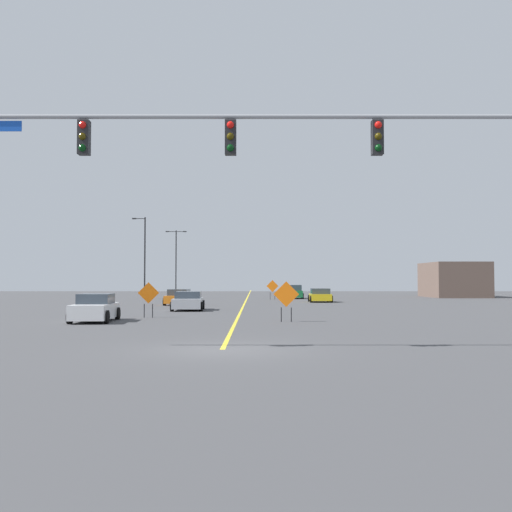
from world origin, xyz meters
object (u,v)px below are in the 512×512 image
(car_white_passing, at_px, (98,309))
(construction_sign_median_near, at_px, (275,287))
(construction_sign_median_far, at_px, (152,295))
(car_orange_mid, at_px, (182,297))
(car_yellow_distant, at_px, (323,295))
(street_lamp_mid_left, at_px, (147,254))
(car_silver_near, at_px, (191,301))
(street_lamp_near_left, at_px, (179,257))
(car_green_approaching, at_px, (297,292))
(traffic_signal_assembly, at_px, (311,155))
(construction_sign_left_shoulder, at_px, (289,296))

(car_white_passing, bearing_deg, construction_sign_median_near, 73.35)
(construction_sign_median_far, relative_size, car_orange_mid, 0.48)
(construction_sign_median_near, distance_m, car_yellow_distant, 7.96)
(street_lamp_mid_left, bearing_deg, car_silver_near, -72.84)
(street_lamp_near_left, distance_m, car_white_passing, 55.17)
(car_orange_mid, relative_size, car_green_approaching, 0.93)
(traffic_signal_assembly, relative_size, construction_sign_left_shoulder, 8.90)
(construction_sign_median_near, xyz_separation_m, car_yellow_distant, (4.28, -6.68, -0.69))
(traffic_signal_assembly, distance_m, car_green_approaching, 49.03)
(car_orange_mid, relative_size, car_white_passing, 0.93)
(construction_sign_median_far, xyz_separation_m, car_orange_mid, (-0.50, 16.85, -0.63))
(traffic_signal_assembly, height_order, construction_sign_median_near, traffic_signal_assembly)
(street_lamp_mid_left, relative_size, car_orange_mid, 2.21)
(construction_sign_left_shoulder, bearing_deg, street_lamp_mid_left, 110.90)
(construction_sign_median_far, bearing_deg, construction_sign_median_near, 75.50)
(traffic_signal_assembly, height_order, car_green_approaching, traffic_signal_assembly)
(street_lamp_near_left, height_order, car_silver_near, street_lamp_near_left)
(construction_sign_left_shoulder, distance_m, car_green_approaching, 36.91)
(car_yellow_distant, bearing_deg, car_white_passing, -118.34)
(car_silver_near, bearing_deg, construction_sign_median_near, 73.53)
(street_lamp_mid_left, bearing_deg, construction_sign_median_near, -13.80)
(car_yellow_distant, bearing_deg, construction_sign_median_near, 122.64)
(street_lamp_near_left, bearing_deg, construction_sign_median_near, -59.37)
(car_yellow_distant, distance_m, car_orange_mid, 13.90)
(construction_sign_median_near, distance_m, car_white_passing, 34.22)
(traffic_signal_assembly, height_order, car_yellow_distant, traffic_signal_assembly)
(street_lamp_near_left, xyz_separation_m, car_white_passing, (3.28, -54.88, -4.61))
(car_white_passing, bearing_deg, car_silver_near, 73.01)
(car_orange_mid, xyz_separation_m, car_green_approaching, (10.65, 16.65, 0.10))
(street_lamp_near_left, xyz_separation_m, street_lamp_mid_left, (-1.06, -18.62, -0.36))
(construction_sign_left_shoulder, xyz_separation_m, construction_sign_median_near, (0.22, 33.01, 0.03))
(car_yellow_distant, distance_m, car_white_passing, 29.66)
(car_orange_mid, bearing_deg, construction_sign_left_shoulder, -68.45)
(car_yellow_distant, bearing_deg, construction_sign_median_far, -117.45)
(construction_sign_median_far, relative_size, car_silver_near, 0.44)
(traffic_signal_assembly, height_order, car_white_passing, traffic_signal_assembly)
(traffic_signal_assembly, bearing_deg, construction_sign_median_far, 116.37)
(construction_sign_left_shoulder, xyz_separation_m, car_silver_near, (-6.18, 11.37, -0.66))
(traffic_signal_assembly, xyz_separation_m, car_white_passing, (-9.65, 12.10, -5.24))
(car_white_passing, bearing_deg, car_green_approaching, 71.44)
(traffic_signal_assembly, xyz_separation_m, car_yellow_distant, (4.43, 38.21, -5.27))
(construction_sign_median_far, xyz_separation_m, car_silver_near, (1.28, 8.07, -0.63))
(construction_sign_median_far, distance_m, car_silver_near, 8.19)
(car_white_passing, bearing_deg, traffic_signal_assembly, -51.43)
(construction_sign_median_far, distance_m, car_orange_mid, 16.86)
(construction_sign_median_far, bearing_deg, construction_sign_left_shoulder, -23.89)
(construction_sign_median_near, bearing_deg, street_lamp_mid_left, 166.20)
(street_lamp_mid_left, distance_m, car_orange_mid, 17.91)
(traffic_signal_assembly, xyz_separation_m, car_green_approaching, (2.63, 48.68, -5.17))
(construction_sign_left_shoulder, height_order, construction_sign_median_far, construction_sign_left_shoulder)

